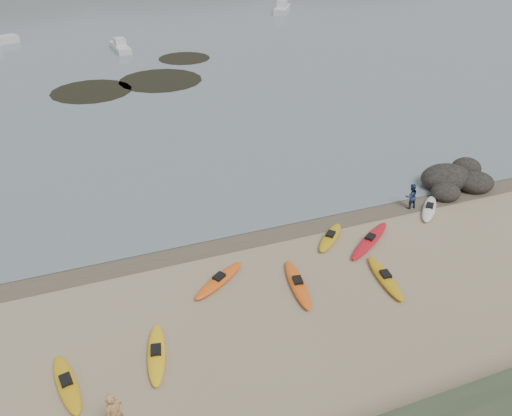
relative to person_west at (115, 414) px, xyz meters
name	(u,v)px	position (x,y,z in m)	size (l,w,h in m)	color
ground	(256,232)	(8.63, 9.77, -0.88)	(600.00, 600.00, 0.00)	tan
wet_sand	(258,234)	(8.63, 9.47, -0.88)	(60.00, 60.00, 0.00)	brown
kayaks	(300,275)	(9.18, 5.32, -0.71)	(22.33, 8.73, 0.34)	gold
person_west	(115,414)	(0.00, 0.00, 0.00)	(0.65, 0.42, 1.77)	tan
person_east	(411,196)	(17.98, 8.97, -0.11)	(0.76, 0.59, 1.56)	navy
rock_cluster	(455,182)	(22.37, 10.30, -0.66)	(5.12, 3.74, 1.64)	black
kelp_mats	(144,78)	(7.88, 41.06, -0.86)	(18.37, 16.14, 0.04)	black
moored_boats	(115,2)	(11.09, 90.94, -0.34)	(85.79, 65.65, 1.18)	silver
far_hills	(179,0)	(48.00, 203.73, -16.81)	(550.00, 135.00, 80.00)	#384235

